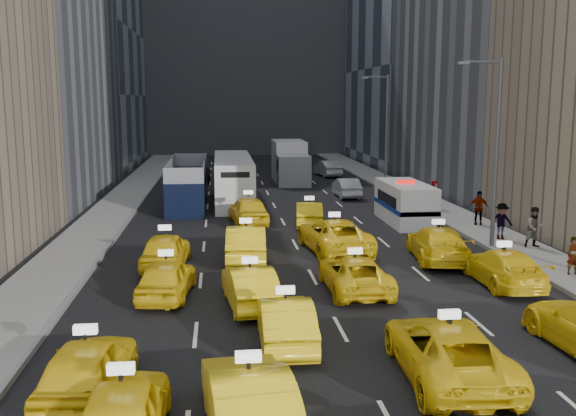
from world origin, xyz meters
name	(u,v)px	position (x,y,z in m)	size (l,w,h in m)	color
ground	(354,354)	(0.00, 0.00, 0.00)	(160.00, 160.00, 0.00)	black
sidewalk_west	(114,210)	(-10.50, 25.00, 0.07)	(3.00, 90.00, 0.15)	gray
sidewalk_east	(429,204)	(10.50, 25.00, 0.07)	(3.00, 90.00, 0.15)	gray
curb_west	(137,209)	(-9.05, 25.00, 0.09)	(0.15, 90.00, 0.18)	slate
curb_east	(408,204)	(9.05, 25.00, 0.09)	(0.15, 90.00, 0.18)	slate
building_backdrop	(244,2)	(0.00, 72.00, 20.00)	(30.00, 12.00, 40.00)	slate
streetlight_near	(495,147)	(9.18, 12.00, 4.92)	(2.15, 0.22, 9.00)	#595B60
streetlight_far	(385,128)	(9.18, 32.00, 4.92)	(2.15, 0.22, 9.00)	#595B60
taxi_0	(123,413)	(-5.75, -4.33, 0.75)	(1.76, 4.37, 1.49)	yellow
taxi_1	(249,402)	(-3.16, -4.25, 0.80)	(1.69, 4.85, 1.60)	yellow
taxi_4	(87,368)	(-6.92, -1.94, 0.75)	(1.76, 4.38, 1.49)	yellow
taxi_5	(285,321)	(-1.85, 0.94, 0.71)	(1.51, 4.33, 1.43)	yellow
taxi_6	(448,350)	(2.07, -1.79, 0.74)	(2.46, 5.33, 1.48)	yellow
taxi_8	(167,278)	(-5.65, 5.93, 0.72)	(1.70, 4.22, 1.44)	yellow
taxi_9	(250,286)	(-2.70, 4.57, 0.71)	(1.51, 4.33, 1.43)	yellow
taxi_10	(355,274)	(1.29, 5.95, 0.66)	(2.19, 4.76, 1.32)	yellow
taxi_11	(503,267)	(7.14, 6.09, 0.70)	(1.97, 4.85, 1.41)	yellow
taxi_12	(166,250)	(-6.02, 10.16, 0.76)	(1.80, 4.47, 1.52)	yellow
taxi_13	(246,243)	(-2.56, 10.98, 0.80)	(1.70, 4.87, 1.60)	yellow
taxi_14	(334,235)	(1.67, 12.37, 0.77)	(2.57, 5.58, 1.55)	yellow
taxi_15	(438,244)	(5.93, 10.11, 0.77)	(2.15, 5.29, 1.54)	yellow
taxi_16	(248,210)	(-2.05, 19.58, 0.81)	(1.92, 4.77, 1.63)	yellow
taxi_17	(309,214)	(1.38, 18.70, 0.68)	(1.45, 4.15, 1.37)	yellow
nypd_van	(405,204)	(7.05, 18.95, 1.13)	(2.70, 5.99, 2.50)	white
double_decker	(188,183)	(-5.80, 26.59, 1.52)	(3.27, 10.70, 3.07)	black
city_bus	(233,179)	(-2.72, 28.09, 1.55)	(3.71, 12.32, 3.13)	silver
box_truck	(290,162)	(2.46, 38.31, 1.75)	(3.33, 7.97, 3.55)	silver
misc_car_0	(347,188)	(5.63, 29.14, 0.70)	(1.49, 4.27, 1.41)	#ABAEB3
misc_car_1	(196,174)	(-5.71, 39.07, 0.75)	(2.47, 5.36, 1.49)	black
misc_car_2	(286,166)	(2.75, 44.06, 0.81)	(2.28, 5.61, 1.63)	gray
misc_car_3	(241,169)	(-1.68, 42.82, 0.67)	(1.58, 3.93, 1.34)	black
misc_car_4	(327,168)	(6.44, 42.32, 0.75)	(1.59, 4.56, 1.50)	#999BA0
pedestrian_0	(574,256)	(10.40, 6.74, 0.92)	(0.56, 0.37, 1.54)	gray
pedestrian_1	(535,227)	(11.19, 11.52, 1.12)	(0.94, 0.51, 1.93)	gray
pedestrian_2	(502,221)	(10.41, 13.45, 1.06)	(1.18, 0.49, 1.83)	gray
pedestrian_3	(478,208)	(10.76, 17.22, 1.11)	(1.12, 0.51, 1.91)	gray
pedestrian_4	(434,195)	(10.05, 22.60, 1.07)	(0.90, 0.49, 1.84)	gray
pedestrian_5	(411,190)	(9.33, 25.33, 0.98)	(1.55, 0.44, 1.67)	gray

